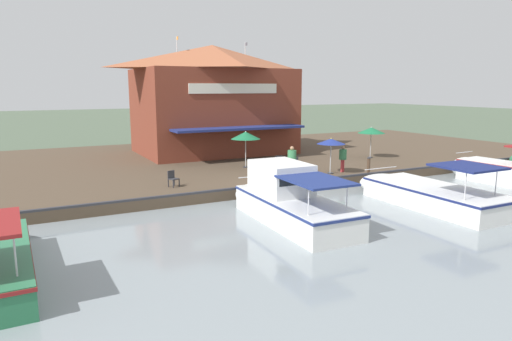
{
  "coord_description": "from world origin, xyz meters",
  "views": [
    {
      "loc": [
        20.61,
        -12.41,
        5.73
      ],
      "look_at": [
        -1.0,
        -1.2,
        1.3
      ],
      "focal_mm": 32.0,
      "sensor_mm": 36.0,
      "label": 1
    }
  ],
  "objects_px": {
    "motorboat_outer_channel": "(285,199)",
    "motorboat_far_downstream": "(495,171)",
    "waterfront_restaurant": "(213,99)",
    "cafe_chair_mid_patio": "(279,162)",
    "mooring_post": "(369,166)",
    "tree_upstream_bank": "(170,94)",
    "motorboat_nearest_quay": "(423,192)",
    "cafe_chair_far_corner_seat": "(281,169)",
    "cafe_chair_beside_entrance": "(296,163)",
    "person_mid_patio": "(343,156)",
    "cafe_chair_facing_river": "(173,178)",
    "person_at_quay_edge": "(292,157)",
    "patio_umbrella_back_row": "(331,141)",
    "patio_umbrella_mid_patio_left": "(246,135)",
    "patio_umbrella_far_corner": "(371,130)"
  },
  "relations": [
    {
      "from": "motorboat_outer_channel",
      "to": "motorboat_far_downstream",
      "type": "bearing_deg",
      "value": 93.31
    },
    {
      "from": "waterfront_restaurant",
      "to": "cafe_chair_mid_patio",
      "type": "relative_size",
      "value": 14.15
    },
    {
      "from": "mooring_post",
      "to": "tree_upstream_bank",
      "type": "relative_size",
      "value": 0.15
    },
    {
      "from": "motorboat_nearest_quay",
      "to": "motorboat_far_downstream",
      "type": "xyz_separation_m",
      "value": [
        -1.76,
        7.94,
        0.13
      ]
    },
    {
      "from": "cafe_chair_far_corner_seat",
      "to": "cafe_chair_beside_entrance",
      "type": "xyz_separation_m",
      "value": [
        -1.4,
        1.95,
        0.0
      ]
    },
    {
      "from": "cafe_chair_beside_entrance",
      "to": "person_mid_patio",
      "type": "bearing_deg",
      "value": 51.25
    },
    {
      "from": "motorboat_far_downstream",
      "to": "cafe_chair_beside_entrance",
      "type": "bearing_deg",
      "value": -122.65
    },
    {
      "from": "person_mid_patio",
      "to": "tree_upstream_bank",
      "type": "relative_size",
      "value": 0.25
    },
    {
      "from": "cafe_chair_facing_river",
      "to": "tree_upstream_bank",
      "type": "xyz_separation_m",
      "value": [
        -17.17,
        5.24,
        4.13
      ]
    },
    {
      "from": "cafe_chair_beside_entrance",
      "to": "motorboat_far_downstream",
      "type": "xyz_separation_m",
      "value": [
        6.48,
        10.11,
        -0.3
      ]
    },
    {
      "from": "person_at_quay_edge",
      "to": "person_mid_patio",
      "type": "bearing_deg",
      "value": 87.71
    },
    {
      "from": "waterfront_restaurant",
      "to": "patio_umbrella_back_row",
      "type": "height_order",
      "value": "waterfront_restaurant"
    },
    {
      "from": "patio_umbrella_mid_patio_left",
      "to": "person_at_quay_edge",
      "type": "relative_size",
      "value": 1.32
    },
    {
      "from": "cafe_chair_mid_patio",
      "to": "cafe_chair_beside_entrance",
      "type": "bearing_deg",
      "value": 43.11
    },
    {
      "from": "cafe_chair_mid_patio",
      "to": "mooring_post",
      "type": "distance_m",
      "value": 5.53
    },
    {
      "from": "person_mid_patio",
      "to": "patio_umbrella_back_row",
      "type": "bearing_deg",
      "value": -84.5
    },
    {
      "from": "motorboat_far_downstream",
      "to": "tree_upstream_bank",
      "type": "bearing_deg",
      "value": -149.64
    },
    {
      "from": "person_mid_patio",
      "to": "motorboat_outer_channel",
      "type": "distance_m",
      "value": 9.36
    },
    {
      "from": "motorboat_far_downstream",
      "to": "cafe_chair_far_corner_seat",
      "type": "bearing_deg",
      "value": -112.82
    },
    {
      "from": "patio_umbrella_back_row",
      "to": "motorboat_outer_channel",
      "type": "xyz_separation_m",
      "value": [
        5.47,
        -6.5,
        -1.61
      ]
    },
    {
      "from": "mooring_post",
      "to": "cafe_chair_facing_river",
      "type": "bearing_deg",
      "value": -99.08
    },
    {
      "from": "patio_umbrella_back_row",
      "to": "patio_umbrella_mid_patio_left",
      "type": "height_order",
      "value": "patio_umbrella_mid_patio_left"
    },
    {
      "from": "motorboat_nearest_quay",
      "to": "motorboat_far_downstream",
      "type": "height_order",
      "value": "motorboat_far_downstream"
    },
    {
      "from": "patio_umbrella_mid_patio_left",
      "to": "motorboat_nearest_quay",
      "type": "distance_m",
      "value": 11.76
    },
    {
      "from": "cafe_chair_facing_river",
      "to": "waterfront_restaurant",
      "type": "bearing_deg",
      "value": 148.39
    },
    {
      "from": "patio_umbrella_mid_patio_left",
      "to": "cafe_chair_far_corner_seat",
      "type": "bearing_deg",
      "value": 5.7
    },
    {
      "from": "person_at_quay_edge",
      "to": "motorboat_far_downstream",
      "type": "bearing_deg",
      "value": 67.18
    },
    {
      "from": "waterfront_restaurant",
      "to": "cafe_chair_facing_river",
      "type": "xyz_separation_m",
      "value": [
        11.27,
        -6.94,
        -3.79
      ]
    },
    {
      "from": "cafe_chair_far_corner_seat",
      "to": "motorboat_outer_channel",
      "type": "distance_m",
      "value": 6.82
    },
    {
      "from": "waterfront_restaurant",
      "to": "cafe_chair_far_corner_seat",
      "type": "relative_size",
      "value": 14.15
    },
    {
      "from": "patio_umbrella_far_corner",
      "to": "motorboat_outer_channel",
      "type": "distance_m",
      "value": 16.06
    },
    {
      "from": "motorboat_nearest_quay",
      "to": "person_at_quay_edge",
      "type": "bearing_deg",
      "value": -151.91
    },
    {
      "from": "patio_umbrella_back_row",
      "to": "motorboat_nearest_quay",
      "type": "distance_m",
      "value": 6.69
    },
    {
      "from": "waterfront_restaurant",
      "to": "cafe_chair_facing_river",
      "type": "distance_m",
      "value": 13.77
    },
    {
      "from": "mooring_post",
      "to": "motorboat_nearest_quay",
      "type": "bearing_deg",
      "value": -12.09
    },
    {
      "from": "tree_upstream_bank",
      "to": "cafe_chair_far_corner_seat",
      "type": "bearing_deg",
      "value": 3.76
    },
    {
      "from": "patio_umbrella_back_row",
      "to": "tree_upstream_bank",
      "type": "height_order",
      "value": "tree_upstream_bank"
    },
    {
      "from": "patio_umbrella_far_corner",
      "to": "patio_umbrella_mid_patio_left",
      "type": "distance_m",
      "value": 10.08
    },
    {
      "from": "patio_umbrella_far_corner",
      "to": "cafe_chair_beside_entrance",
      "type": "height_order",
      "value": "patio_umbrella_far_corner"
    },
    {
      "from": "patio_umbrella_mid_patio_left",
      "to": "cafe_chair_beside_entrance",
      "type": "distance_m",
      "value": 3.74
    },
    {
      "from": "person_mid_patio",
      "to": "mooring_post",
      "type": "relative_size",
      "value": 1.67
    },
    {
      "from": "cafe_chair_mid_patio",
      "to": "mooring_post",
      "type": "bearing_deg",
      "value": 47.06
    },
    {
      "from": "cafe_chair_beside_entrance",
      "to": "patio_umbrella_back_row",
      "type": "bearing_deg",
      "value": 33.34
    },
    {
      "from": "cafe_chair_far_corner_seat",
      "to": "person_at_quay_edge",
      "type": "distance_m",
      "value": 0.93
    },
    {
      "from": "tree_upstream_bank",
      "to": "cafe_chair_facing_river",
      "type": "bearing_deg",
      "value": -16.97
    },
    {
      "from": "person_at_quay_edge",
      "to": "tree_upstream_bank",
      "type": "height_order",
      "value": "tree_upstream_bank"
    },
    {
      "from": "motorboat_nearest_quay",
      "to": "patio_umbrella_back_row",
      "type": "bearing_deg",
      "value": -171.76
    },
    {
      "from": "patio_umbrella_mid_patio_left",
      "to": "cafe_chair_mid_patio",
      "type": "relative_size",
      "value": 2.79
    },
    {
      "from": "person_mid_patio",
      "to": "cafe_chair_facing_river",
      "type": "bearing_deg",
      "value": -93.76
    },
    {
      "from": "waterfront_restaurant",
      "to": "person_mid_patio",
      "type": "relative_size",
      "value": 7.44
    }
  ]
}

